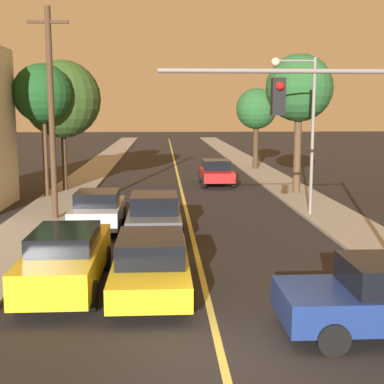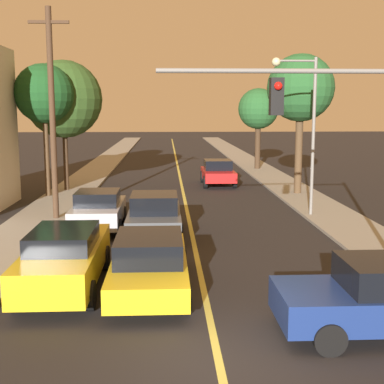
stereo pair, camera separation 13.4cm
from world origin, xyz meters
name	(u,v)px [view 1 (the left image)]	position (x,y,z in m)	size (l,w,h in m)	color
ground_plane	(222,359)	(0.00, 0.00, 0.00)	(200.00, 200.00, 0.00)	black
road_surface	(175,164)	(0.00, 36.00, 0.01)	(9.83, 80.00, 0.01)	black
sidewalk_left	(102,163)	(-6.17, 36.00, 0.06)	(2.50, 80.00, 0.12)	gray
sidewalk_right	(247,163)	(6.17, 36.00, 0.06)	(2.50, 80.00, 0.12)	gray
car_near_lane_front	(151,262)	(-1.38, 3.86, 0.76)	(1.99, 5.05, 1.48)	gold
car_near_lane_second	(154,214)	(-1.38, 9.91, 0.79)	(2.01, 4.35, 1.56)	#474C51
car_outer_lane_front	(67,257)	(-3.54, 4.13, 0.84)	(1.88, 5.07, 1.60)	gold
car_outer_lane_second	(98,210)	(-3.54, 10.99, 0.78)	(1.92, 4.01, 1.53)	#A5A8B2
car_far_oncoming	(216,172)	(2.21, 22.87, 0.80)	(1.95, 4.11, 1.54)	red
traffic_signal_mast	(352,130)	(3.62, 3.78, 4.07)	(6.57, 0.42, 5.63)	slate
streetlamp_right	(302,114)	(4.80, 13.03, 4.40)	(1.90, 0.36, 6.59)	slate
utility_pole_left	(51,111)	(-5.52, 12.76, 4.51)	(1.60, 0.24, 8.46)	#422D1E
tree_left_near	(43,94)	(-7.10, 18.62, 5.34)	(3.01, 3.01, 6.76)	#4C3823
tree_left_far	(62,99)	(-6.51, 20.67, 5.12)	(4.23, 4.23, 7.12)	#3D2B1C
tree_right_near	(299,89)	(6.13, 18.87, 5.64)	(3.52, 3.52, 7.33)	#4C3823
tree_right_far	(256,109)	(6.00, 30.86, 4.56)	(3.03, 3.03, 6.02)	#3D2B1C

